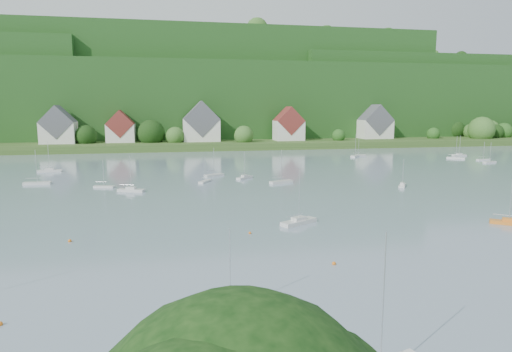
# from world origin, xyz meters

# --- Properties ---
(far_shore_strip) EXTENTS (600.00, 60.00, 3.00)m
(far_shore_strip) POSITION_xyz_m (0.00, 200.00, 1.50)
(far_shore_strip) COLOR #32501E
(far_shore_strip) RESTS_ON ground
(forested_ridge) EXTENTS (620.00, 181.22, 69.89)m
(forested_ridge) POSITION_xyz_m (0.39, 268.57, 22.89)
(forested_ridge) COLOR #143B12
(forested_ridge) RESTS_ON ground
(village_building_0) EXTENTS (14.00, 10.40, 16.00)m
(village_building_0) POSITION_xyz_m (-55.00, 187.00, 9.51)
(village_building_0) COLOR silver
(village_building_0) RESTS_ON far_shore_strip
(village_building_1) EXTENTS (12.00, 9.36, 14.00)m
(village_building_1) POSITION_xyz_m (-30.00, 189.00, 8.75)
(village_building_1) COLOR silver
(village_building_1) RESTS_ON far_shore_strip
(village_building_2) EXTENTS (16.00, 11.44, 18.00)m
(village_building_2) POSITION_xyz_m (5.00, 188.00, 10.27)
(village_building_2) COLOR silver
(village_building_2) RESTS_ON far_shore_strip
(village_building_3) EXTENTS (13.00, 10.40, 15.50)m
(village_building_3) POSITION_xyz_m (45.00, 186.00, 9.43)
(village_building_3) COLOR silver
(village_building_3) RESTS_ON far_shore_strip
(village_building_4) EXTENTS (15.00, 10.40, 16.50)m
(village_building_4) POSITION_xyz_m (90.00, 190.00, 9.59)
(village_building_4) COLOR silver
(village_building_4) RESTS_ON far_shore_strip
(near_sailboat_1) EXTENTS (5.43, 4.63, 7.58)m
(near_sailboat_1) POSITION_xyz_m (-5.02, 22.83, 0.42)
(near_sailboat_1) COLOR navy
(near_sailboat_1) RESTS_ON ground
(near_sailboat_3) EXTENTS (6.50, 4.68, 8.67)m
(near_sailboat_3) POSITION_xyz_m (9.66, 50.63, 0.45)
(near_sailboat_3) COLOR silver
(near_sailboat_3) RESTS_ON ground
(near_sailboat_5) EXTENTS (5.19, 4.40, 7.23)m
(near_sailboat_5) POSITION_xyz_m (41.71, 43.98, 0.41)
(near_sailboat_5) COLOR orange
(near_sailboat_5) RESTS_ON ground
(mooring_buoy_0) EXTENTS (0.44, 0.44, 0.44)m
(mooring_buoy_0) POSITION_xyz_m (-24.36, 23.73, 0.00)
(mooring_buoy_0) COLOR orange
(mooring_buoy_0) RESTS_ON ground
(mooring_buoy_2) EXTENTS (0.47, 0.47, 0.47)m
(mooring_buoy_2) POSITION_xyz_m (8.42, 32.18, 0.00)
(mooring_buoy_2) COLOR orange
(mooring_buoy_2) RESTS_ON ground
(mooring_buoy_3) EXTENTS (0.39, 0.39, 0.39)m
(mooring_buoy_3) POSITION_xyz_m (1.18, 46.78, 0.00)
(mooring_buoy_3) COLOR orange
(mooring_buoy_3) RESTS_ON ground
(mooring_buoy_5) EXTENTS (0.48, 0.48, 0.48)m
(mooring_buoy_5) POSITION_xyz_m (-23.55, 47.60, 0.00)
(mooring_buoy_5) COLOR orange
(mooring_buoy_5) RESTS_ON ground
(duck_pair) EXTENTS (1.64, 1.47, 0.30)m
(duck_pair) POSITION_xyz_m (0.68, 15.19, 0.10)
(duck_pair) COLOR black
(duck_pair) RESTS_ON ground
(far_sailboat_cluster) EXTENTS (191.52, 66.73, 8.71)m
(far_sailboat_cluster) POSITION_xyz_m (7.29, 114.27, 0.37)
(far_sailboat_cluster) COLOR silver
(far_sailboat_cluster) RESTS_ON ground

